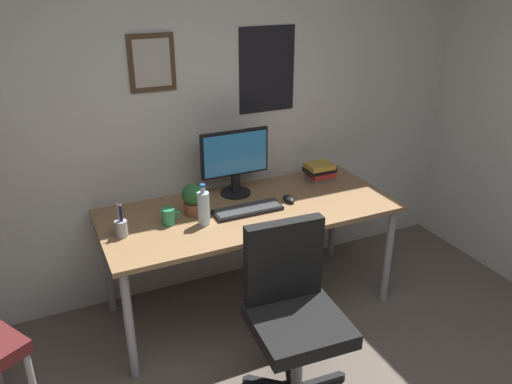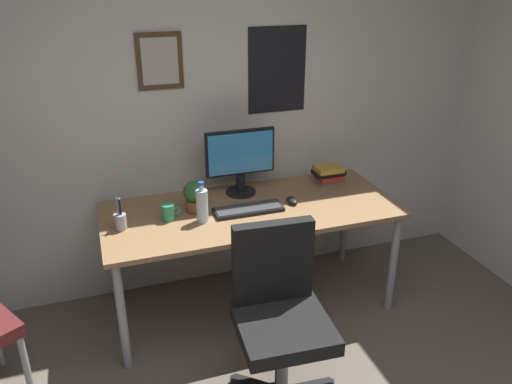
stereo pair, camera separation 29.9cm
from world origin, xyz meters
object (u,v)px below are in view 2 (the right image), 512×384
(potted_plant, at_px, (194,195))
(water_bottle, at_px, (202,205))
(office_chair, at_px, (279,307))
(computer_mouse, at_px, (292,200))
(coffee_mug_near, at_px, (168,212))
(keyboard, at_px, (248,209))
(book_stack_left, at_px, (329,174))
(monitor, at_px, (240,159))
(pen_cup, at_px, (120,221))

(potted_plant, bearing_deg, water_bottle, -84.21)
(office_chair, bearing_deg, potted_plant, 106.74)
(computer_mouse, distance_m, coffee_mug_near, 0.79)
(keyboard, distance_m, potted_plant, 0.34)
(coffee_mug_near, relative_size, book_stack_left, 0.54)
(monitor, bearing_deg, pen_cup, -161.34)
(monitor, height_order, keyboard, monitor)
(computer_mouse, relative_size, book_stack_left, 0.52)
(computer_mouse, relative_size, pen_cup, 0.55)
(potted_plant, bearing_deg, monitor, 26.04)
(keyboard, xyz_separation_m, potted_plant, (-0.31, 0.11, 0.09))
(keyboard, xyz_separation_m, book_stack_left, (0.66, 0.25, 0.05))
(office_chair, relative_size, potted_plant, 4.87)
(office_chair, xyz_separation_m, water_bottle, (-0.23, 0.67, 0.31))
(pen_cup, bearing_deg, water_bottle, -6.55)
(coffee_mug_near, distance_m, potted_plant, 0.19)
(keyboard, bearing_deg, coffee_mug_near, 174.97)
(monitor, distance_m, keyboard, 0.36)
(keyboard, height_order, book_stack_left, book_stack_left)
(potted_plant, bearing_deg, office_chair, -73.26)
(monitor, relative_size, water_bottle, 1.82)
(office_chair, xyz_separation_m, potted_plant, (-0.25, 0.82, 0.31))
(potted_plant, height_order, book_stack_left, potted_plant)
(potted_plant, distance_m, book_stack_left, 0.99)
(computer_mouse, height_order, potted_plant, potted_plant)
(monitor, relative_size, coffee_mug_near, 4.01)
(keyboard, height_order, coffee_mug_near, coffee_mug_near)
(monitor, bearing_deg, coffee_mug_near, -155.34)
(keyboard, relative_size, water_bottle, 1.70)
(office_chair, bearing_deg, monitor, 84.12)
(water_bottle, xyz_separation_m, potted_plant, (-0.02, 0.15, -0.00))
(keyboard, relative_size, coffee_mug_near, 3.75)
(water_bottle, xyz_separation_m, pen_cup, (-0.47, 0.05, -0.05))
(water_bottle, bearing_deg, pen_cup, 173.45)
(monitor, bearing_deg, computer_mouse, -44.41)
(computer_mouse, bearing_deg, monitor, 135.59)
(keyboard, distance_m, coffee_mug_near, 0.49)
(monitor, relative_size, potted_plant, 2.36)
(computer_mouse, xyz_separation_m, coffee_mug_near, (-0.78, 0.02, 0.03))
(water_bottle, distance_m, book_stack_left, 1.00)
(keyboard, bearing_deg, water_bottle, -171.89)
(coffee_mug_near, bearing_deg, keyboard, -5.03)
(coffee_mug_near, distance_m, book_stack_left, 1.17)
(office_chair, bearing_deg, water_bottle, 109.11)
(monitor, height_order, book_stack_left, monitor)
(monitor, relative_size, pen_cup, 2.30)
(keyboard, relative_size, book_stack_left, 2.03)
(keyboard, relative_size, pen_cup, 2.15)
(keyboard, bearing_deg, book_stack_left, 20.42)
(water_bottle, bearing_deg, monitor, 44.15)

